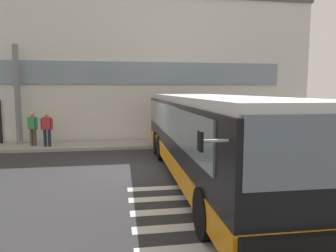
{
  "coord_description": "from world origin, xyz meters",
  "views": [
    {
      "loc": [
        -0.44,
        -11.25,
        2.87
      ],
      "look_at": [
        1.47,
        0.55,
        1.5
      ],
      "focal_mm": 33.41,
      "sensor_mm": 36.0,
      "label": 1
    }
  ],
  "objects": [
    {
      "name": "passenger_near_column",
      "position": [
        -4.57,
        4.79,
        1.08
      ],
      "size": [
        0.54,
        0.36,
        1.68
      ],
      "color": "#4C4233",
      "rests_on": "boarding_curb"
    },
    {
      "name": "bus_main_foreground",
      "position": [
        2.44,
        -1.47,
        1.34
      ],
      "size": [
        3.18,
        12.19,
        2.7
      ],
      "color": "black",
      "rests_on": "ground"
    },
    {
      "name": "passenger_by_doorway",
      "position": [
        -3.84,
        4.45,
        1.08
      ],
      "size": [
        0.59,
        0.26,
        1.68
      ],
      "color": "#1E2338",
      "rests_on": "boarding_curb"
    },
    {
      "name": "entry_support_column",
      "position": [
        -5.37,
        5.4,
        2.63
      ],
      "size": [
        0.28,
        0.28,
        4.97
      ],
      "primitive_type": "cylinder",
      "color": "slate",
      "rests_on": "boarding_curb"
    },
    {
      "name": "ground_plane",
      "position": [
        0.0,
        0.0,
        -0.01
      ],
      "size": [
        80.0,
        90.0,
        0.02
      ],
      "primitive_type": "cube",
      "color": "#2B2B2D",
      "rests_on": "ground"
    },
    {
      "name": "safety_bollard_yellow",
      "position": [
        2.84,
        3.6,
        0.45
      ],
      "size": [
        0.18,
        0.18,
        0.9
      ],
      "primitive_type": "cylinder",
      "color": "yellow",
      "rests_on": "ground"
    },
    {
      "name": "terminal_building",
      "position": [
        -0.69,
        11.62,
        4.1
      ],
      "size": [
        23.36,
        13.8,
        8.21
      ],
      "color": "silver",
      "rests_on": "ground"
    },
    {
      "name": "bay_paint_stripes",
      "position": [
        2.0,
        -4.2,
        0.0
      ],
      "size": [
        4.4,
        3.96,
        0.01
      ],
      "color": "silver",
      "rests_on": "ground"
    },
    {
      "name": "boarding_curb",
      "position": [
        0.0,
        4.8,
        0.07
      ],
      "size": [
        25.56,
        2.0,
        0.15
      ],
      "primitive_type": "cube",
      "color": "#9E9B93",
      "rests_on": "ground"
    }
  ]
}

